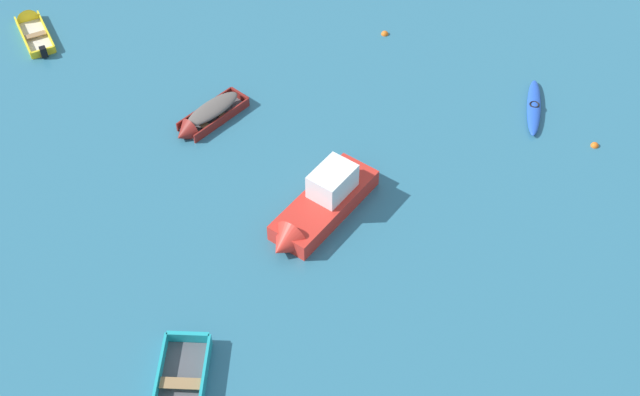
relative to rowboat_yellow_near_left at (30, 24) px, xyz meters
name	(u,v)px	position (x,y,z in m)	size (l,w,h in m)	color
rowboat_yellow_near_left	(30,24)	(0.00, 0.00, 0.00)	(2.15, 3.87, 1.06)	beige
motor_launch_red_far_back	(319,207)	(11.75, -14.17, 0.41)	(5.01, 4.95, 2.12)	red
rowboat_maroon_distant_center	(204,119)	(7.77, -8.24, 0.16)	(3.50, 3.12, 1.03)	#4C4C51
kayak_blue_near_right	(534,107)	(21.89, -9.55, 0.00)	(1.78, 3.63, 0.35)	blue
mooring_buoy_far_field	(385,34)	(16.67, -3.24, -0.16)	(0.35, 0.35, 0.35)	orange
mooring_buoy_midfield	(595,146)	(23.68, -12.10, -0.16)	(0.33, 0.33, 0.33)	orange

